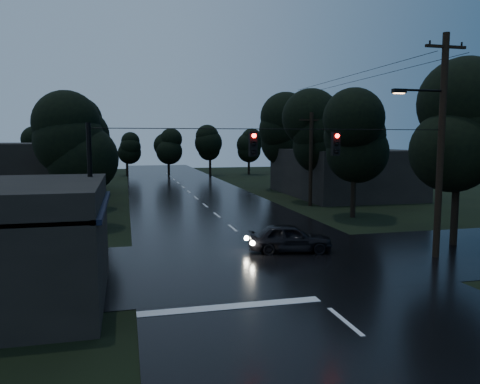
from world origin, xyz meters
name	(u,v)px	position (x,y,z in m)	size (l,w,h in m)	color
main_road	(205,206)	(0.00, 30.00, 0.00)	(12.00, 120.00, 0.02)	black
cross_street	(273,262)	(0.00, 12.00, 0.00)	(60.00, 9.00, 0.02)	black
building_far_right	(342,172)	(14.00, 34.00, 2.20)	(10.00, 14.00, 4.40)	black
building_far_left	(41,170)	(-14.00, 40.00, 2.50)	(10.00, 16.00, 5.00)	black
utility_pole_main	(439,142)	(7.41, 11.00, 5.26)	(3.50, 0.30, 10.00)	black
utility_pole_far	(311,158)	(8.30, 28.00, 3.88)	(2.00, 0.30, 7.50)	black
anchor_pole_left	(91,203)	(-7.50, 11.00, 3.00)	(0.18, 0.18, 6.00)	black
span_signals	(294,143)	(0.56, 10.99, 5.24)	(15.00, 0.37, 1.12)	black
tree_corner_near	(459,127)	(10.00, 13.00, 5.99)	(4.48, 4.48, 9.44)	black
tree_left_a	(76,142)	(-9.00, 22.00, 5.24)	(3.92, 3.92, 8.26)	black
tree_left_b	(78,136)	(-9.60, 30.00, 5.62)	(4.20, 4.20, 8.85)	black
tree_left_c	(82,133)	(-10.20, 40.00, 5.99)	(4.48, 4.48, 9.44)	black
tree_right_a	(355,136)	(9.00, 22.00, 5.62)	(4.20, 4.20, 8.85)	black
tree_right_b	(317,132)	(9.60, 30.00, 5.99)	(4.48, 4.48, 9.44)	black
tree_right_c	(284,130)	(10.20, 40.00, 6.37)	(4.76, 4.76, 10.03)	black
car	(290,238)	(1.37, 13.62, 0.68)	(1.61, 4.00, 1.36)	black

